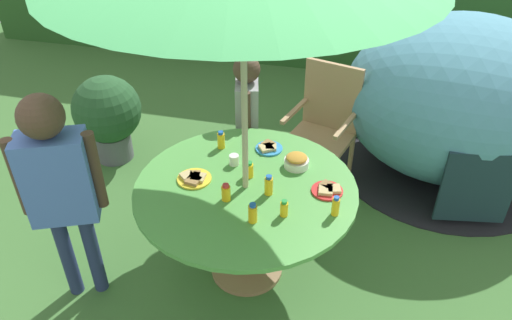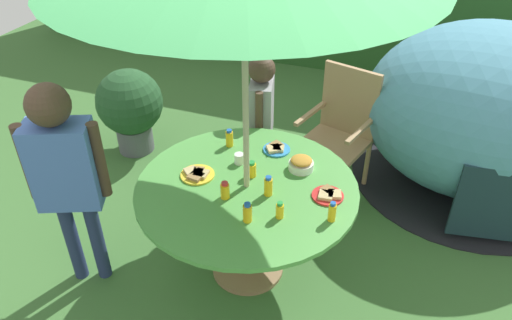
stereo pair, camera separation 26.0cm
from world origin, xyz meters
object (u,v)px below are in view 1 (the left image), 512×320
Objects in this scene: child_in_grey_shirt at (247,109)px; child_in_blue_shirt at (58,178)px; potted_plant at (108,114)px; juice_bottle_center_back at (249,170)px; wooden_chair at (325,122)px; plate_far_left at (328,190)px; juice_bottle_back_edge at (284,209)px; juice_bottle_near_left at (221,140)px; juice_bottle_mid_left at (336,206)px; juice_bottle_far_right at (253,213)px; plate_front_edge at (269,147)px; juice_bottle_near_right at (226,193)px; garden_table at (246,206)px; plate_mid_right at (194,178)px; cup_near at (234,160)px; juice_bottle_center_front at (269,185)px; snack_bowl at (297,161)px; dome_tent at (457,99)px.

child_in_grey_shirt is 1.53m from child_in_blue_shirt.
potted_plant is 1.83m from juice_bottle_center_back.
wooden_chair is 5.33× the size of plate_far_left.
juice_bottle_back_edge is at bearing -13.57° from child_in_blue_shirt.
juice_bottle_near_left reaches higher than potted_plant.
juice_bottle_mid_left is 0.29m from juice_bottle_back_edge.
juice_bottle_far_right is at bearing -150.16° from juice_bottle_back_edge.
potted_plant is 1.64m from child_in_blue_shirt.
juice_bottle_back_edge reaches higher than plate_far_left.
plate_front_edge is (-0.30, -0.76, 0.19)m from wooden_chair.
juice_bottle_near_right is at bearing -178.03° from juice_bottle_mid_left.
garden_table is 1.16× the size of child_in_grey_shirt.
juice_bottle_near_right is at bearing 143.60° from juice_bottle_far_right.
plate_far_left is 0.83m from juice_bottle_near_left.
child_in_blue_shirt reaches higher than plate_far_left.
plate_mid_right is 3.07× the size of cup_near.
juice_bottle_mid_left is at bearing -64.63° from wooden_chair.
juice_bottle_mid_left is at bearing -25.93° from cup_near.
potted_plant is 2.44m from juice_bottle_mid_left.
child_in_blue_shirt is at bearing -148.06° from plate_mid_right.
wooden_chair is 1.05m from juice_bottle_near_left.
juice_bottle_center_front is at bearing -162.84° from plate_far_left.
garden_table is 1.24m from wooden_chair.
plate_mid_right is at bearing -20.59° from child_in_grey_shirt.
juice_bottle_back_edge is (0.13, -0.17, -0.01)m from juice_bottle_center_front.
plate_front_edge is 0.77m from juice_bottle_mid_left.
plate_far_left is 1.51× the size of juice_bottle_near_left.
juice_bottle_back_edge is at bearing -70.06° from plate_front_edge.
juice_bottle_far_right is (0.20, -0.15, 0.01)m from juice_bottle_near_right.
garden_table is 8.53× the size of snack_bowl.
juice_bottle_near_left is 0.38m from juice_bottle_center_back.
snack_bowl is (-1.12, -1.37, 0.10)m from dome_tent.
potted_plant reaches higher than garden_table.
juice_bottle_near_left is (0.06, 0.39, 0.05)m from plate_mid_right.
garden_table is 1.34× the size of wooden_chair.
garden_table is 0.95× the size of child_in_blue_shirt.
child_in_grey_shirt reaches higher than juice_bottle_near_right.
juice_bottle_far_right reaches higher than garden_table.
juice_bottle_mid_left is (0.41, -0.09, -0.00)m from juice_bottle_center_front.
child_in_blue_shirt is at bearing -69.14° from potted_plant.
dome_tent reaches higher than plate_front_edge.
juice_bottle_near_right is (-1.47, -1.81, 0.12)m from dome_tent.
juice_bottle_far_right is 0.95× the size of juice_bottle_center_front.
juice_bottle_back_edge is at bearing -76.54° from wooden_chair.
plate_front_edge and plate_far_left have the same top height.
juice_bottle_back_edge is (0.55, -0.59, -0.01)m from juice_bottle_near_left.
plate_far_left is at bearing 52.07° from juice_bottle_back_edge.
cup_near is (-0.41, 0.42, -0.01)m from juice_bottle_back_edge.
juice_bottle_near_right is 1.06× the size of juice_bottle_back_edge.
plate_mid_right is at bearing -129.88° from plate_front_edge.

